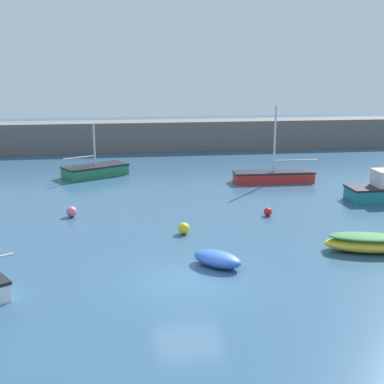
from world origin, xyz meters
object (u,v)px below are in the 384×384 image
Objects in this scene: rowboat_with_red_cover at (366,243)px; mooring_buoy_red at (268,212)px; fishing_dinghy_green at (217,259)px; sailboat_short_mast at (95,170)px; mooring_buoy_pink at (72,212)px; mooring_buoy_yellow at (184,228)px; sailboat_twin_hulled at (274,176)px.

rowboat_with_red_cover is 6.30m from mooring_buoy_red.
fishing_dinghy_green is 18.53m from sailboat_short_mast.
rowboat_with_red_cover is 14.41m from mooring_buoy_pink.
fishing_dinghy_green is 4.26m from mooring_buoy_yellow.
fishing_dinghy_green is 7.62m from mooring_buoy_red.
fishing_dinghy_green is 0.61× the size of rowboat_with_red_cover.
sailboat_twin_hulled is 2.49× the size of fishing_dinghy_green.
sailboat_short_mast is 8.82× the size of mooring_buoy_pink.
rowboat_with_red_cover is at bearing -28.73° from mooring_buoy_pink.
fishing_dinghy_green is 5.27× the size of mooring_buoy_red.
sailboat_twin_hulled reaches higher than mooring_buoy_pink.
mooring_buoy_red is 5.24m from mooring_buoy_yellow.
sailboat_short_mast is at bearing -14.96° from sailboat_twin_hulled.
sailboat_short_mast is at bearing 150.83° from fishing_dinghy_green.
rowboat_with_red_cover reaches higher than mooring_buoy_red.
fishing_dinghy_green is 4.23× the size of mooring_buoy_yellow.
mooring_buoy_pink is (-6.17, 7.75, -0.03)m from fishing_dinghy_green.
rowboat_with_red_cover reaches higher than mooring_buoy_pink.
sailboat_short_mast is at bearing 140.21° from rowboat_with_red_cover.
rowboat_with_red_cover is 8.01m from mooring_buoy_yellow.
fishing_dinghy_green is at bearing -120.55° from mooring_buoy_red.
mooring_buoy_red is at bearing 73.01° from sailboat_twin_hulled.
mooring_buoy_yellow is at bearing 170.51° from rowboat_with_red_cover.
mooring_buoy_pink is at bearing 146.40° from mooring_buoy_yellow.
mooring_buoy_yellow is at bearing 55.76° from sailboat_twin_hulled.
sailboat_twin_hulled reaches higher than mooring_buoy_red.
mooring_buoy_yellow is 0.99× the size of mooring_buoy_pink.
mooring_buoy_red is 10.11m from mooring_buoy_pink.
mooring_buoy_red is at bearing 26.97° from mooring_buoy_yellow.
sailboat_short_mast is (-11.80, 16.92, 0.04)m from rowboat_with_red_cover.
sailboat_twin_hulled is 13.15× the size of mooring_buoy_red.
sailboat_short_mast is 10.03m from mooring_buoy_pink.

